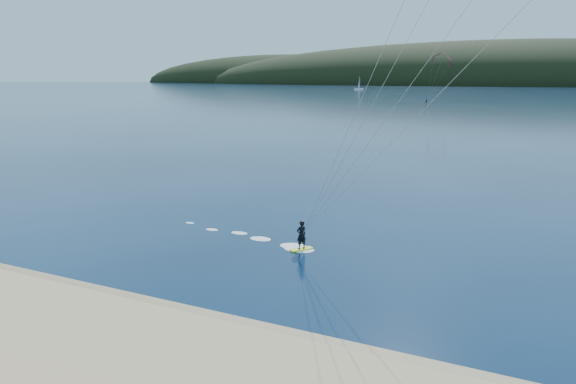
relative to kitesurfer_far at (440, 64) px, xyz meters
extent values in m
plane|color=#071A33|center=(23.59, -193.31, -15.04)|extent=(1800.00, 1800.00, 0.00)
cube|color=#987A58|center=(23.59, -188.81, -14.99)|extent=(220.00, 2.50, 0.10)
ellipsoid|color=black|center=(-26.41, 526.69, -15.04)|extent=(840.00, 280.00, 110.00)
ellipsoid|color=black|center=(-356.41, 586.69, -15.04)|extent=(520.00, 220.00, 90.00)
cube|color=#D0EC1B|center=(24.36, -177.61, -14.98)|extent=(1.22, 1.48, 0.08)
imported|color=black|center=(24.36, -177.61, -14.04)|extent=(0.73, 0.79, 1.81)
cylinder|color=gray|center=(30.00, -180.13, -6.72)|extent=(0.02, 0.02, 18.14)
cube|color=#D0EC1B|center=(-5.69, 6.71, -14.99)|extent=(0.80, 1.44, 0.08)
imported|color=black|center=(-5.69, 6.71, -14.11)|extent=(0.84, 0.97, 1.69)
cylinder|color=gray|center=(-2.63, 3.13, -6.74)|extent=(0.02, 0.02, 16.56)
cube|color=white|center=(-101.13, 210.38, -14.58)|extent=(7.55, 3.78, 1.26)
cylinder|color=white|center=(-101.13, 210.38, -9.62)|extent=(0.18, 0.18, 9.93)
cube|color=white|center=(-101.08, 211.64, -9.62)|extent=(0.54, 2.31, 7.22)
cube|color=white|center=(-101.08, 208.94, -11.43)|extent=(0.42, 1.78, 4.51)
camera|label=1|loc=(37.44, -206.51, -4.43)|focal=33.28mm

